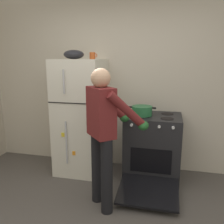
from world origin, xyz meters
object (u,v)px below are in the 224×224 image
(stove_range, at_px, (152,148))
(person_cook, at_px, (104,127))
(mixing_bowl, at_px, (74,54))
(refrigerator, at_px, (81,117))
(coffee_mug, at_px, (93,56))
(red_pot, at_px, (142,111))

(stove_range, height_order, person_cook, person_cook)
(person_cook, relative_size, mixing_bowl, 5.55)
(refrigerator, relative_size, mixing_bowl, 5.85)
(person_cook, bearing_deg, coffee_mug, 114.80)
(refrigerator, height_order, person_cook, refrigerator)
(person_cook, xyz_separation_m, mixing_bowl, (-0.67, 0.82, 0.79))
(refrigerator, bearing_deg, person_cook, -54.56)
(stove_range, distance_m, mixing_bowl, 1.74)
(red_pot, distance_m, mixing_bowl, 1.25)
(coffee_mug, bearing_deg, stove_range, -4.36)
(red_pot, distance_m, coffee_mug, 1.05)
(mixing_bowl, bearing_deg, coffee_mug, 10.78)
(refrigerator, xyz_separation_m, red_pot, (0.91, -0.05, 0.15))
(person_cook, distance_m, coffee_mug, 1.24)
(refrigerator, bearing_deg, stove_range, -0.94)
(coffee_mug, bearing_deg, mixing_bowl, -169.22)
(person_cook, relative_size, coffee_mug, 14.28)
(coffee_mug, relative_size, mixing_bowl, 0.39)
(refrigerator, relative_size, red_pot, 4.46)
(stove_range, bearing_deg, person_cook, -121.11)
(red_pot, relative_size, coffee_mug, 3.38)
(refrigerator, height_order, stove_range, refrigerator)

